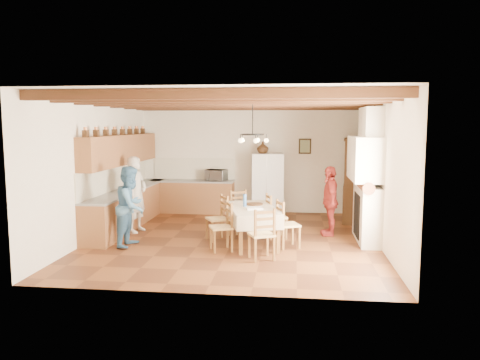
% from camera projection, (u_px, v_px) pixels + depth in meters
% --- Properties ---
extents(floor, '(6.00, 6.50, 0.02)m').
position_uv_depth(floor, '(234.00, 240.00, 10.01)').
color(floor, '#4B2714').
rests_on(floor, ground).
extents(ceiling, '(6.00, 6.50, 0.02)m').
position_uv_depth(ceiling, '(234.00, 97.00, 9.65)').
color(ceiling, white).
rests_on(ceiling, ground).
extents(wall_back, '(6.00, 0.02, 3.00)m').
position_uv_depth(wall_back, '(249.00, 158.00, 13.05)').
color(wall_back, silver).
rests_on(wall_back, ground).
extents(wall_front, '(6.00, 0.02, 3.00)m').
position_uv_depth(wall_front, '(204.00, 192.00, 6.62)').
color(wall_front, silver).
rests_on(wall_front, ground).
extents(wall_left, '(0.02, 6.50, 3.00)m').
position_uv_depth(wall_left, '(97.00, 168.00, 10.18)').
color(wall_left, silver).
rests_on(wall_left, ground).
extents(wall_right, '(0.02, 6.50, 3.00)m').
position_uv_depth(wall_right, '(380.00, 172.00, 9.48)').
color(wall_right, silver).
rests_on(wall_right, ground).
extents(ceiling_beams, '(6.00, 6.30, 0.16)m').
position_uv_depth(ceiling_beams, '(234.00, 102.00, 9.66)').
color(ceiling_beams, '#3C2612').
rests_on(ceiling_beams, ground).
extents(lower_cabinets_left, '(0.60, 4.30, 0.86)m').
position_uv_depth(lower_cabinets_left, '(129.00, 208.00, 11.31)').
color(lower_cabinets_left, brown).
rests_on(lower_cabinets_left, ground).
extents(lower_cabinets_back, '(2.30, 0.60, 0.86)m').
position_uv_depth(lower_cabinets_back, '(192.00, 197.00, 13.05)').
color(lower_cabinets_back, brown).
rests_on(lower_cabinets_back, ground).
extents(countertop_left, '(0.62, 4.30, 0.04)m').
position_uv_depth(countertop_left, '(128.00, 190.00, 11.25)').
color(countertop_left, slate).
rests_on(countertop_left, lower_cabinets_left).
extents(countertop_back, '(2.34, 0.62, 0.04)m').
position_uv_depth(countertop_back, '(192.00, 181.00, 12.99)').
color(countertop_back, slate).
rests_on(countertop_back, lower_cabinets_back).
extents(backsplash_left, '(0.03, 4.30, 0.60)m').
position_uv_depth(backsplash_left, '(116.00, 177.00, 11.25)').
color(backsplash_left, beige).
rests_on(backsplash_left, ground).
extents(backsplash_back, '(2.30, 0.03, 0.60)m').
position_uv_depth(backsplash_back, '(194.00, 169.00, 13.24)').
color(backsplash_back, beige).
rests_on(backsplash_back, ground).
extents(upper_cabinets, '(0.35, 4.20, 0.70)m').
position_uv_depth(upper_cabinets, '(122.00, 150.00, 11.15)').
color(upper_cabinets, brown).
rests_on(upper_cabinets, ground).
extents(fireplace, '(0.56, 1.60, 2.80)m').
position_uv_depth(fireplace, '(364.00, 175.00, 9.73)').
color(fireplace, beige).
rests_on(fireplace, ground).
extents(wall_picture, '(0.34, 0.03, 0.42)m').
position_uv_depth(wall_picture, '(305.00, 146.00, 12.80)').
color(wall_picture, black).
rests_on(wall_picture, ground).
extents(refrigerator, '(0.90, 0.76, 1.67)m').
position_uv_depth(refrigerator, '(267.00, 184.00, 12.64)').
color(refrigerator, white).
rests_on(refrigerator, floor).
extents(hutch, '(0.62, 1.21, 2.10)m').
position_uv_depth(hutch, '(353.00, 180.00, 11.81)').
color(hutch, '#3B2110').
rests_on(hutch, floor).
extents(dining_table, '(1.32, 1.92, 0.76)m').
position_uv_depth(dining_table, '(252.00, 211.00, 9.58)').
color(dining_table, beige).
rests_on(dining_table, floor).
extents(chandelier, '(0.47, 0.47, 0.03)m').
position_uv_depth(chandelier, '(253.00, 134.00, 9.39)').
color(chandelier, black).
rests_on(chandelier, ground).
extents(chair_left_near, '(0.53, 0.54, 0.96)m').
position_uv_depth(chair_left_near, '(221.00, 226.00, 9.09)').
color(chair_left_near, brown).
rests_on(chair_left_near, floor).
extents(chair_left_far, '(0.56, 0.56, 0.96)m').
position_uv_depth(chair_left_far, '(217.00, 218.00, 9.91)').
color(chair_left_far, brown).
rests_on(chair_left_far, floor).
extents(chair_right_near, '(0.53, 0.54, 0.96)m').
position_uv_depth(chair_right_near, '(288.00, 224.00, 9.33)').
color(chair_right_near, brown).
rests_on(chair_right_near, floor).
extents(chair_right_far, '(0.51, 0.52, 0.96)m').
position_uv_depth(chair_right_far, '(276.00, 216.00, 10.12)').
color(chair_right_far, brown).
rests_on(chair_right_far, floor).
extents(chair_end_near, '(0.55, 0.54, 0.96)m').
position_uv_depth(chair_end_near, '(261.00, 233.00, 8.50)').
color(chair_end_near, brown).
rests_on(chair_end_near, floor).
extents(chair_end_far, '(0.56, 0.55, 0.96)m').
position_uv_depth(chair_end_far, '(241.00, 212.00, 10.59)').
color(chair_end_far, brown).
rests_on(chair_end_far, floor).
extents(person_man, '(0.53, 0.70, 1.73)m').
position_uv_depth(person_man, '(137.00, 194.00, 10.64)').
color(person_man, beige).
rests_on(person_man, floor).
extents(person_woman_blue, '(0.69, 0.84, 1.62)m').
position_uv_depth(person_woman_blue, '(131.00, 206.00, 9.42)').
color(person_woman_blue, teal).
rests_on(person_woman_blue, floor).
extents(person_woman_red, '(0.44, 0.93, 1.54)m').
position_uv_depth(person_woman_red, '(330.00, 201.00, 10.33)').
color(person_woman_red, '#A52E27').
rests_on(person_woman_red, floor).
extents(microwave, '(0.63, 0.51, 0.31)m').
position_uv_depth(microwave, '(216.00, 175.00, 12.90)').
color(microwave, silver).
rests_on(microwave, countertop_back).
extents(fridge_vase, '(0.35, 0.35, 0.32)m').
position_uv_depth(fridge_vase, '(263.00, 147.00, 12.53)').
color(fridge_vase, '#3B2110').
rests_on(fridge_vase, refrigerator).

